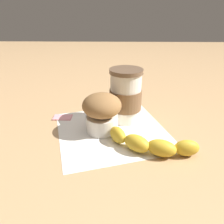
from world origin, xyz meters
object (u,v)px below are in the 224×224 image
object	(u,v)px
muffin	(102,111)
sugar_packet	(63,117)
coffee_cup	(126,96)
banana	(150,144)

from	to	relation	value
muffin	sugar_packet	bearing A→B (deg)	-118.33
muffin	sugar_packet	world-z (taller)	muffin
muffin	sugar_packet	size ratio (longest dim) A/B	1.90
coffee_cup	banana	bearing A→B (deg)	18.03
coffee_cup	muffin	distance (m)	0.08
coffee_cup	muffin	world-z (taller)	coffee_cup
coffee_cup	muffin	bearing A→B (deg)	-45.22
sugar_packet	coffee_cup	bearing A→B (deg)	88.60
coffee_cup	sugar_packet	xyz separation A→B (m)	(-0.00, -0.17, -0.06)
sugar_packet	muffin	bearing A→B (deg)	61.67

